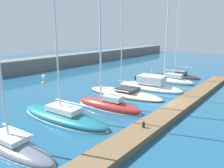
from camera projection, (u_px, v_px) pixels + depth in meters
The scene contains 13 objects.
ground_plane at pixel (163, 105), 22.57m from camera, with size 120.00×120.00×0.00m, color #1E567A.
dock_pier at pixel (179, 106), 21.47m from camera, with size 34.68×2.01×0.51m, color brown.
breakwater_seawall at pixel (18, 66), 39.99m from camera, with size 108.00×3.88×2.45m, color slate.
sailboat_slate_nearest at pixel (11, 144), 14.22m from camera, with size 2.91×8.33×17.16m.
sailboat_teal_second at pixel (63, 115), 18.84m from camera, with size 3.54×9.80×14.62m.
sailboat_red_third at pixel (108, 104), 21.56m from camera, with size 2.62×7.46×13.52m.
sailboat_sand_fourth at pixel (124, 93), 26.15m from camera, with size 3.81×10.28×17.57m.
motorboat_white_fifth at pixel (150, 86), 29.01m from camera, with size 3.97×9.35×3.40m.
sailboat_ivory_sixth at pixel (170, 79), 32.56m from camera, with size 2.61×7.41×14.35m.
sailboat_charcoal_seventh at pixel (177, 76), 36.29m from camera, with size 3.16×7.87×14.03m.
mooring_buoy_white at pixel (44, 77), 36.69m from camera, with size 0.73×0.73×0.73m, color white.
mooring_buoy_yellow at pixel (43, 83), 32.20m from camera, with size 0.58×0.58×0.58m, color yellow.
dock_bollard at pixel (144, 125), 16.13m from camera, with size 0.20×0.20×0.44m, color black.
Camera 1 is at (-20.03, -9.20, 7.55)m, focal length 34.54 mm.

